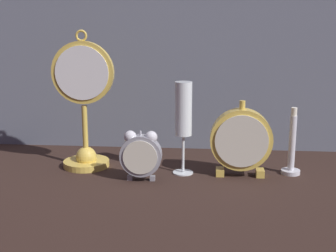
% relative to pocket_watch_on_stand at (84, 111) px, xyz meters
% --- Properties ---
extents(ground_plane, '(4.00, 4.00, 0.00)m').
position_rel_pocket_watch_on_stand_xyz_m(ground_plane, '(0.22, -0.12, -0.15)').
color(ground_plane, black).
extents(fabric_backdrop_drape, '(1.59, 0.01, 0.62)m').
position_rel_pocket_watch_on_stand_xyz_m(fabric_backdrop_drape, '(0.22, 0.20, 0.16)').
color(fabric_backdrop_drape, slate).
rests_on(fabric_backdrop_drape, ground_plane).
extents(pocket_watch_on_stand, '(0.16, 0.12, 0.35)m').
position_rel_pocket_watch_on_stand_xyz_m(pocket_watch_on_stand, '(0.00, 0.00, 0.00)').
color(pocket_watch_on_stand, gold).
rests_on(pocket_watch_on_stand, ground_plane).
extents(alarm_clock_twin_bell, '(0.10, 0.03, 0.12)m').
position_rel_pocket_watch_on_stand_xyz_m(alarm_clock_twin_bell, '(0.16, -0.10, -0.08)').
color(alarm_clock_twin_bell, gray).
rests_on(alarm_clock_twin_bell, ground_plane).
extents(mantel_clock_silver, '(0.15, 0.04, 0.19)m').
position_rel_pocket_watch_on_stand_xyz_m(mantel_clock_silver, '(0.40, -0.04, -0.06)').
color(mantel_clock_silver, gold).
rests_on(mantel_clock_silver, ground_plane).
extents(champagne_flute, '(0.05, 0.05, 0.23)m').
position_rel_pocket_watch_on_stand_xyz_m(champagne_flute, '(0.26, -0.03, 0.00)').
color(champagne_flute, silver).
rests_on(champagne_flute, ground_plane).
extents(brass_candlestick, '(0.05, 0.05, 0.17)m').
position_rel_pocket_watch_on_stand_xyz_m(brass_candlestick, '(0.53, -0.02, -0.09)').
color(brass_candlestick, silver).
rests_on(brass_candlestick, ground_plane).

